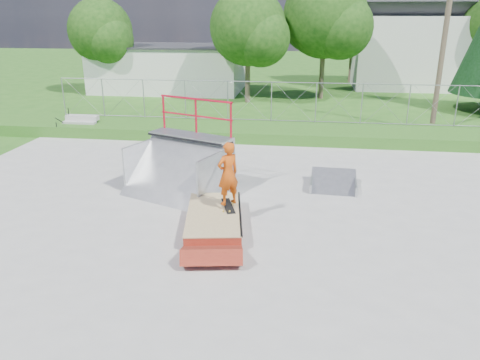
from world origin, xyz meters
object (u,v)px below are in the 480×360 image
object	(u,v)px
grind_box	(214,220)
quarter_pipe	(175,150)
flat_bank_ramp	(333,182)
skater	(228,176)

from	to	relation	value
grind_box	quarter_pipe	size ratio (longest dim) A/B	1.09
grind_box	flat_bank_ramp	bearing A→B (deg)	36.49
quarter_pipe	skater	distance (m)	2.68
skater	quarter_pipe	bearing A→B (deg)	-86.35
skater	grind_box	bearing A→B (deg)	6.48
grind_box	skater	size ratio (longest dim) A/B	1.80
grind_box	flat_bank_ramp	size ratio (longest dim) A/B	1.99
grind_box	flat_bank_ramp	distance (m)	4.54
quarter_pipe	skater	xyz separation A→B (m)	(1.89, -1.90, -0.08)
grind_box	quarter_pipe	distance (m)	2.98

